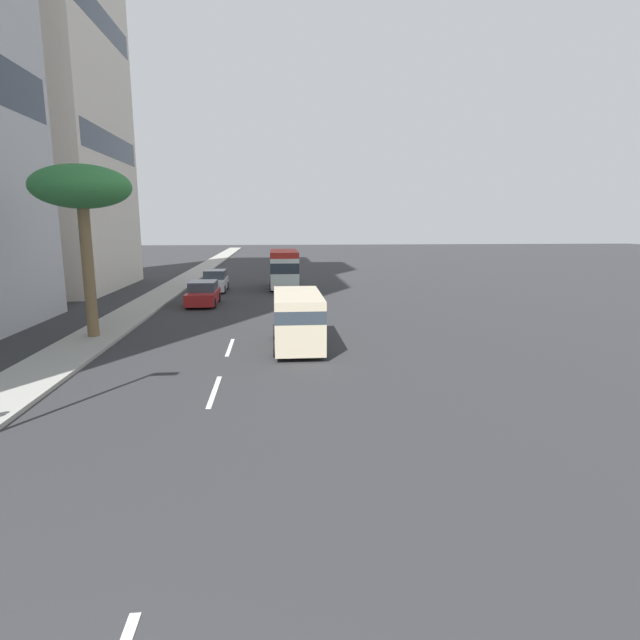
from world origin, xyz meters
name	(u,v)px	position (x,y,z in m)	size (l,w,h in m)	color
ground_plane	(245,304)	(31.50, 0.00, 0.00)	(198.00, 198.00, 0.00)	#2D2D30
sidewalk_right	(146,305)	(31.50, 6.54, 0.07)	(162.00, 2.53, 0.15)	#9E9B93
lane_stripe_mid	(214,391)	(13.34, 0.00, 0.01)	(3.20, 0.16, 0.01)	silver
lane_stripe_far	(230,347)	(19.37, 0.00, 0.01)	(3.20, 0.16, 0.01)	silver
minibus_lead	(284,268)	(39.90, -2.80, 1.73)	(6.41, 2.40, 3.17)	silver
car_second	(215,281)	(38.72, 2.78, 0.80)	(4.30, 1.85, 1.70)	white
van_third	(298,317)	(19.13, -2.99, 1.37)	(5.30, 2.16, 2.40)	beige
car_fourth	(203,294)	(31.62, 2.79, 0.75)	(4.40, 1.94, 1.58)	#A51E1E
palm_tree	(82,190)	(21.62, 6.57, 6.84)	(4.34, 4.34, 7.83)	brown
office_tower_far	(26,39)	(41.18, 16.60, 19.24)	(14.64, 11.49, 38.48)	silver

